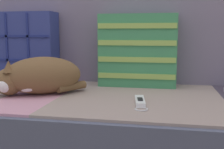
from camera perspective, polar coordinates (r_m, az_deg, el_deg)
name	(u,v)px	position (r m, az deg, el deg)	size (l,w,h in m)	color
couch	(69,132)	(1.41, -8.73, -11.53)	(1.99, 0.86, 0.40)	brown
sofa_backrest	(88,35)	(1.67, -4.94, 7.91)	(1.95, 0.14, 0.53)	slate
throw_pillow_quilted	(24,48)	(1.67, -17.54, 5.24)	(0.38, 0.14, 0.39)	navy
throw_pillow_striped	(138,51)	(1.48, 5.23, 4.88)	(0.40, 0.14, 0.37)	#3D8956
sleeping_cat	(38,77)	(1.32, -14.87, -0.41)	(0.40, 0.33, 0.17)	brown
game_remote_far	(140,102)	(1.12, 5.72, -5.51)	(0.07, 0.20, 0.02)	white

